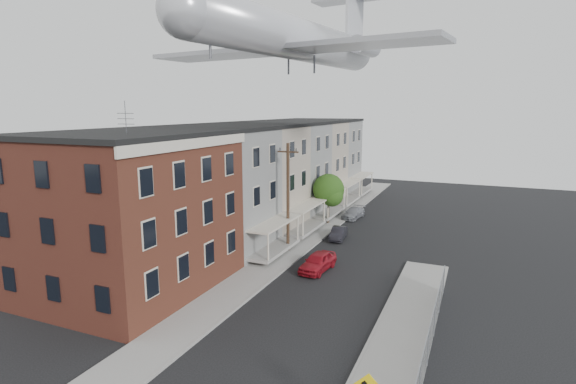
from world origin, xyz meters
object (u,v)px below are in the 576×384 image
Objects in this scene: street_tree at (329,191)px; car_far at (353,213)px; car_near at (318,262)px; airplane at (299,39)px; utility_pole at (288,196)px; car_mid at (338,233)px.

car_far is at bearing 63.58° from street_tree.
car_near is 1.02× the size of car_far.
car_far is (1.67, 3.37, -2.88)m from street_tree.
airplane is at bearing -92.21° from car_far.
utility_pole is at bearing -92.03° from car_far.
street_tree is at bearing 110.92° from car_mid.
airplane reaches higher than car_far.
street_tree is 0.19× the size of airplane.
airplane is at bearing -134.19° from car_mid.
utility_pole is at bearing -125.45° from car_mid.
car_near is 8.42m from car_mid.
street_tree is at bearing -109.89° from car_far.
airplane reaches higher than street_tree.
utility_pole is 2.30× the size of car_far.
street_tree is 13.96m from car_near.
car_mid is at bearing -62.87° from street_tree.
car_near is at bearing -77.28° from car_far.
car_mid is 17.12m from airplane.
street_tree is at bearing 89.24° from airplane.
street_tree reaches higher than car_mid.
street_tree is 1.33× the size of car_far.
airplane is (-1.78, -11.58, 16.58)m from car_far.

